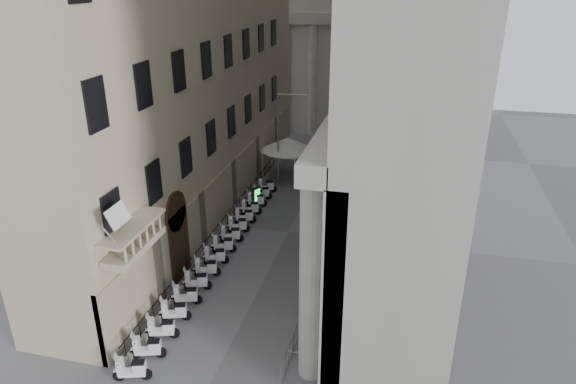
% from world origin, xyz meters
% --- Properties ---
extents(iron_fence, '(0.30, 28.00, 1.40)m').
position_xyz_m(iron_fence, '(-4.30, 18.00, 0.00)').
color(iron_fence, black).
rests_on(iron_fence, ground).
extents(blue_awning, '(1.60, 3.00, 3.00)m').
position_xyz_m(blue_awning, '(4.15, 26.00, 0.00)').
color(blue_awning, navy).
rests_on(blue_awning, ground).
extents(flag, '(1.00, 1.40, 8.20)m').
position_xyz_m(flag, '(-4.00, 5.00, 0.00)').
color(flag, '#9E0C11').
rests_on(flag, ground).
extents(scooter_0, '(1.50, 0.95, 1.50)m').
position_xyz_m(scooter_0, '(-3.47, 3.60, 0.00)').
color(scooter_0, white).
rests_on(scooter_0, ground).
extents(scooter_1, '(1.50, 0.95, 1.50)m').
position_xyz_m(scooter_1, '(-3.47, 5.07, 0.00)').
color(scooter_1, white).
rests_on(scooter_1, ground).
extents(scooter_2, '(1.50, 0.95, 1.50)m').
position_xyz_m(scooter_2, '(-3.47, 6.55, 0.00)').
color(scooter_2, white).
rests_on(scooter_2, ground).
extents(scooter_3, '(1.50, 0.95, 1.50)m').
position_xyz_m(scooter_3, '(-3.47, 8.02, 0.00)').
color(scooter_3, white).
rests_on(scooter_3, ground).
extents(scooter_4, '(1.50, 0.95, 1.50)m').
position_xyz_m(scooter_4, '(-3.47, 9.50, 0.00)').
color(scooter_4, white).
rests_on(scooter_4, ground).
extents(scooter_5, '(1.50, 0.95, 1.50)m').
position_xyz_m(scooter_5, '(-3.47, 10.97, 0.00)').
color(scooter_5, white).
rests_on(scooter_5, ground).
extents(scooter_6, '(1.50, 0.95, 1.50)m').
position_xyz_m(scooter_6, '(-3.47, 12.45, 0.00)').
color(scooter_6, white).
rests_on(scooter_6, ground).
extents(scooter_7, '(1.50, 0.95, 1.50)m').
position_xyz_m(scooter_7, '(-3.47, 13.92, 0.00)').
color(scooter_7, white).
rests_on(scooter_7, ground).
extents(scooter_8, '(1.50, 0.95, 1.50)m').
position_xyz_m(scooter_8, '(-3.47, 15.40, 0.00)').
color(scooter_8, white).
rests_on(scooter_8, ground).
extents(scooter_9, '(1.50, 0.95, 1.50)m').
position_xyz_m(scooter_9, '(-3.47, 16.87, 0.00)').
color(scooter_9, white).
rests_on(scooter_9, ground).
extents(scooter_10, '(1.50, 0.95, 1.50)m').
position_xyz_m(scooter_10, '(-3.47, 18.35, 0.00)').
color(scooter_10, white).
rests_on(scooter_10, ground).
extents(scooter_11, '(1.50, 0.95, 1.50)m').
position_xyz_m(scooter_11, '(-3.47, 19.82, 0.00)').
color(scooter_11, white).
rests_on(scooter_11, ground).
extents(scooter_12, '(1.50, 0.95, 1.50)m').
position_xyz_m(scooter_12, '(-3.47, 21.30, 0.00)').
color(scooter_12, white).
rests_on(scooter_12, ground).
extents(scooter_13, '(1.50, 0.95, 1.50)m').
position_xyz_m(scooter_13, '(-3.47, 22.77, 0.00)').
color(scooter_13, white).
rests_on(scooter_13, ground).
extents(scooter_14, '(1.50, 0.95, 1.50)m').
position_xyz_m(scooter_14, '(-3.47, 24.25, 0.00)').
color(scooter_14, white).
rests_on(scooter_14, ground).
extents(scooter_15, '(1.50, 0.95, 1.50)m').
position_xyz_m(scooter_15, '(-3.47, 25.72, 0.00)').
color(scooter_15, white).
rests_on(scooter_15, ground).
extents(barrier_0, '(0.60, 2.40, 1.10)m').
position_xyz_m(barrier_0, '(3.15, 5.85, 0.00)').
color(barrier_0, '#989A9F').
rests_on(barrier_0, ground).
extents(barrier_1, '(0.60, 2.40, 1.10)m').
position_xyz_m(barrier_1, '(3.15, 8.35, 0.00)').
color(barrier_1, '#989A9F').
rests_on(barrier_1, ground).
extents(barrier_2, '(0.60, 2.40, 1.10)m').
position_xyz_m(barrier_2, '(3.15, 10.85, 0.00)').
color(barrier_2, '#989A9F').
rests_on(barrier_2, ground).
extents(barrier_3, '(0.60, 2.40, 1.10)m').
position_xyz_m(barrier_3, '(3.15, 13.35, 0.00)').
color(barrier_3, '#989A9F').
rests_on(barrier_3, ground).
extents(barrier_4, '(0.60, 2.40, 1.10)m').
position_xyz_m(barrier_4, '(3.15, 15.85, 0.00)').
color(barrier_4, '#989A9F').
rests_on(barrier_4, ground).
extents(barrier_5, '(0.60, 2.40, 1.10)m').
position_xyz_m(barrier_5, '(3.15, 18.35, 0.00)').
color(barrier_5, '#989A9F').
rests_on(barrier_5, ground).
extents(barrier_6, '(0.60, 2.40, 1.10)m').
position_xyz_m(barrier_6, '(3.15, 20.85, 0.00)').
color(barrier_6, '#989A9F').
rests_on(barrier_6, ground).
extents(barrier_7, '(0.60, 2.40, 1.10)m').
position_xyz_m(barrier_7, '(3.15, 23.35, 0.00)').
color(barrier_7, '#989A9F').
rests_on(barrier_7, ground).
extents(security_tent, '(4.58, 4.58, 3.72)m').
position_xyz_m(security_tent, '(-2.94, 30.00, 3.11)').
color(security_tent, white).
rests_on(security_tent, ground).
extents(street_lamp, '(2.58, 0.41, 7.89)m').
position_xyz_m(street_lamp, '(-2.75, 28.03, 4.69)').
color(street_lamp, gray).
rests_on(street_lamp, ground).
extents(info_kiosk, '(0.53, 0.80, 1.64)m').
position_xyz_m(info_kiosk, '(-3.48, 22.88, 0.83)').
color(info_kiosk, black).
rests_on(info_kiosk, ground).
extents(pedestrian_a, '(0.80, 0.68, 1.86)m').
position_xyz_m(pedestrian_a, '(1.25, 24.01, 0.93)').
color(pedestrian_a, black).
rests_on(pedestrian_a, ground).
extents(pedestrian_b, '(0.88, 0.70, 1.75)m').
position_xyz_m(pedestrian_b, '(1.67, 30.25, 0.88)').
color(pedestrian_b, black).
rests_on(pedestrian_b, ground).
extents(pedestrian_c, '(1.00, 0.71, 1.92)m').
position_xyz_m(pedestrian_c, '(0.75, 32.38, 0.96)').
color(pedestrian_c, black).
rests_on(pedestrian_c, ground).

